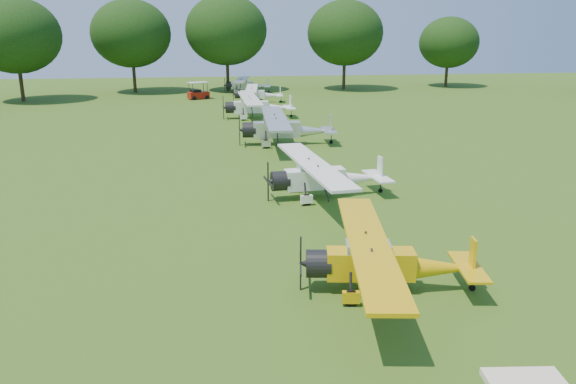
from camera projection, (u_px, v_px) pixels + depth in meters
name	position (u px, v px, depth m)	size (l,w,h in m)	color
ground	(322.00, 229.00, 24.80)	(160.00, 160.00, 0.00)	#2B4E13
tree_belt	(409.00, 41.00, 23.15)	(137.36, 130.27, 14.52)	#322613
aircraft_2	(384.00, 259.00, 18.76)	(6.19, 9.81, 1.93)	#DFAC09
aircraft_3	(324.00, 175.00, 29.18)	(6.55, 10.42, 2.05)	white
aircraft_4	(284.00, 127.00, 42.27)	(7.36, 11.71, 2.31)	silver
aircraft_5	(256.00, 105.00, 54.54)	(7.00, 11.13, 2.20)	white
aircraft_6	(256.00, 93.00, 66.07)	(5.95, 9.46, 1.86)	white
aircraft_7	(246.00, 84.00, 75.89)	(6.34, 10.05, 1.97)	silver
golf_cart	(198.00, 93.00, 69.10)	(2.78, 2.25, 2.08)	#9D160B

